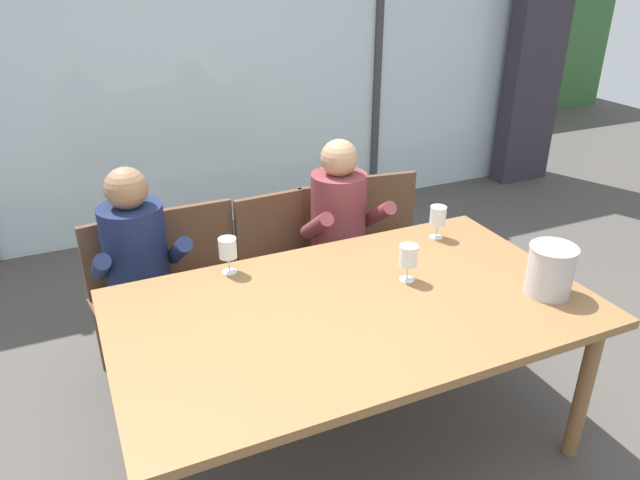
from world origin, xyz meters
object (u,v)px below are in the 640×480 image
wine_glass_near_bucket (438,216)px  chair_center (278,259)px  chair_right_of_center (337,248)px  wine_glass_center_pour (228,250)px  dining_table (353,319)px  person_navy_polo (141,269)px  person_maroon_top (344,230)px  wine_glass_by_left_taster (408,257)px  chair_near_window_right (388,235)px  chair_left_of_center (204,272)px  chair_near_curtain (133,289)px  ice_bucket_primary (551,269)px

wine_glass_near_bucket → chair_center: bearing=139.8°
chair_right_of_center → wine_glass_center_pour: size_ratio=5.05×
chair_right_of_center → wine_glass_near_bucket: size_ratio=5.05×
chair_center → wine_glass_near_bucket: wine_glass_near_bucket is taller
dining_table → person_navy_polo: size_ratio=1.69×
person_maroon_top → wine_glass_by_left_taster: bearing=-94.1°
dining_table → chair_right_of_center: (0.39, 0.98, -0.19)m
chair_right_of_center → person_maroon_top: 0.21m
chair_near_window_right → person_maroon_top: person_maroon_top is taller
dining_table → chair_left_of_center: bearing=112.3°
chair_near_curtain → ice_bucket_primary: ice_bucket_primary is taller
wine_glass_near_bucket → wine_glass_by_left_taster: bearing=-139.6°
person_navy_polo → chair_center: bearing=5.4°
chair_near_curtain → wine_glass_by_left_taster: bearing=-47.2°
person_navy_polo → wine_glass_near_bucket: 1.54m
chair_near_window_right → chair_center: bearing=-170.3°
chair_left_of_center → wine_glass_center_pour: (0.01, -0.52, 0.38)m
chair_right_of_center → wine_glass_center_pour: 1.00m
person_navy_polo → chair_near_window_right: bearing=2.1°
chair_near_window_right → dining_table: bearing=-119.7°
wine_glass_by_left_taster → wine_glass_near_bucket: size_ratio=1.00×
chair_center → person_maroon_top: person_maroon_top is taller
chair_near_curtain → chair_center: (0.82, -0.00, 0.00)m
dining_table → person_maroon_top: (0.38, 0.86, -0.02)m
dining_table → chair_right_of_center: bearing=68.1°
chair_center → person_maroon_top: (0.36, -0.12, 0.17)m
chair_center → person_maroon_top: bearing=-22.1°
chair_left_of_center → chair_center: same height
person_navy_polo → chair_right_of_center: bearing=2.3°
person_navy_polo → wine_glass_near_bucket: (1.45, -0.45, 0.21)m
person_maroon_top → wine_glass_near_bucket: bearing=-54.2°
chair_center → ice_bucket_primary: size_ratio=3.88×
dining_table → wine_glass_center_pour: wine_glass_center_pour is taller
ice_bucket_primary → wine_glass_by_left_taster: ice_bucket_primary is taller
dining_table → ice_bucket_primary: 0.88m
chair_near_window_right → wine_glass_by_left_taster: 1.09m
chair_near_curtain → person_maroon_top: bearing=-14.7°
wine_glass_near_bucket → dining_table: bearing=-149.4°
wine_glass_by_left_taster → dining_table: bearing=-164.3°
chair_left_of_center → chair_near_window_right: 1.18m
chair_left_of_center → wine_glass_near_bucket: (1.11, -0.60, 0.38)m
dining_table → wine_glass_by_left_taster: wine_glass_by_left_taster is taller
chair_near_window_right → wine_glass_near_bucket: bearing=-89.5°
wine_glass_center_pour → wine_glass_near_bucket: bearing=-4.3°
dining_table → chair_near_window_right: bearing=52.7°
chair_near_curtain → wine_glass_near_bucket: 1.65m
chair_center → chair_right_of_center: size_ratio=1.00×
chair_near_curtain → chair_left_of_center: bearing=-5.0°
chair_near_window_right → person_maroon_top: (-0.39, -0.15, 0.17)m
person_maroon_top → chair_near_curtain: bearing=174.4°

